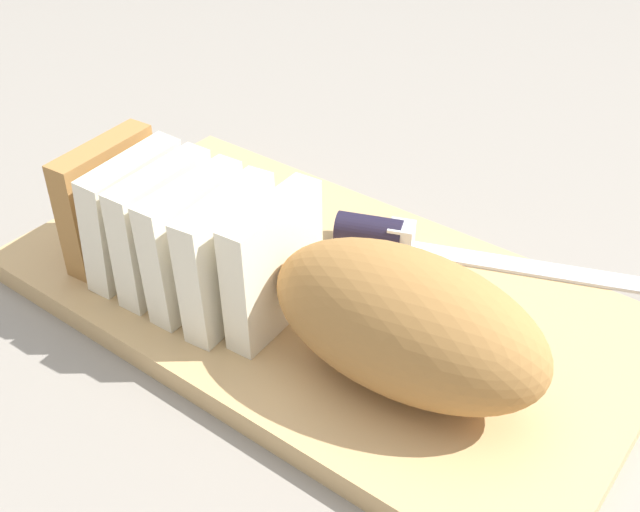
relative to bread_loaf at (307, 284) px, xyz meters
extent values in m
plane|color=gray|center=(0.02, -0.05, -0.07)|extent=(3.00, 3.00, 0.00)
cube|color=tan|center=(0.02, -0.05, -0.06)|extent=(0.49, 0.28, 0.02)
ellipsoid|color=#A8753D|center=(-0.07, 0.00, 0.00)|extent=(0.19, 0.09, 0.10)
cube|color=#F2E8CC|center=(0.03, 0.00, 0.00)|extent=(0.02, 0.09, 0.10)
cube|color=#F2E8CC|center=(0.06, 0.01, 0.00)|extent=(0.03, 0.09, 0.10)
cube|color=#F2E8CC|center=(0.09, 0.01, 0.00)|extent=(0.03, 0.09, 0.10)
cube|color=#F2E8CC|center=(0.12, 0.01, 0.00)|extent=(0.02, 0.09, 0.10)
cube|color=#F2E8CC|center=(0.15, 0.01, 0.00)|extent=(0.03, 0.09, 0.10)
cube|color=#A8753D|center=(0.19, 0.00, 0.00)|extent=(0.03, 0.09, 0.10)
cube|color=silver|center=(-0.10, -0.16, -0.05)|extent=(0.20, 0.08, 0.00)
cylinder|color=black|center=(0.02, -0.12, -0.04)|extent=(0.06, 0.04, 0.03)
cube|color=silver|center=(0.00, -0.13, -0.04)|extent=(0.03, 0.03, 0.02)
sphere|color=#A8753D|center=(0.04, -0.06, -0.05)|extent=(0.00, 0.00, 0.00)
sphere|color=#A8753D|center=(0.02, -0.02, -0.05)|extent=(0.00, 0.00, 0.00)
sphere|color=#A8753D|center=(0.03, -0.08, -0.04)|extent=(0.01, 0.01, 0.01)
camera|label=1|loc=(-0.23, 0.32, 0.31)|focal=43.12mm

